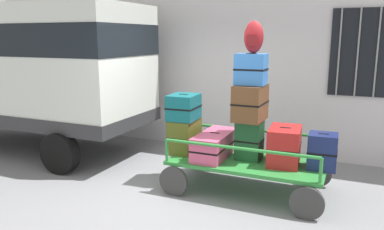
{
  "coord_description": "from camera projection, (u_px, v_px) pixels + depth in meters",
  "views": [
    {
      "loc": [
        2.29,
        -4.86,
        2.27
      ],
      "look_at": [
        -0.03,
        0.42,
        1.09
      ],
      "focal_mm": 35.77,
      "sensor_mm": 36.0,
      "label": 1
    }
  ],
  "objects": [
    {
      "name": "backpack",
      "position": [
        254.0,
        37.0,
        5.23
      ],
      "size": [
        0.27,
        0.22,
        0.44
      ],
      "color": "maroon",
      "rests_on": "suitcase_center_top"
    },
    {
      "name": "suitcase_right_bottom",
      "position": [
        322.0,
        151.0,
        5.23
      ],
      "size": [
        0.41,
        0.38,
        0.5
      ],
      "color": "navy",
      "rests_on": "luggage_cart"
    },
    {
      "name": "suitcase_center_top",
      "position": [
        251.0,
        69.0,
        5.39
      ],
      "size": [
        0.43,
        0.34,
        0.44
      ],
      "color": "#3372C6",
      "rests_on": "suitcase_center_middle"
    },
    {
      "name": "suitcase_center_bottom",
      "position": [
        249.0,
        140.0,
        5.62
      ],
      "size": [
        0.38,
        0.33,
        0.59
      ],
      "color": "#194C28",
      "rests_on": "luggage_cart"
    },
    {
      "name": "suitcase_left_middle",
      "position": [
        184.0,
        107.0,
        5.88
      ],
      "size": [
        0.44,
        0.54,
        0.39
      ],
      "color": "#0F5960",
      "rests_on": "suitcase_left_bottom"
    },
    {
      "name": "suitcase_midleft_bottom",
      "position": [
        215.0,
        145.0,
        5.79
      ],
      "size": [
        0.44,
        1.0,
        0.37
      ],
      "color": "#CC4C72",
      "rests_on": "luggage_cart"
    },
    {
      "name": "van",
      "position": [
        27.0,
        64.0,
        7.6
      ],
      "size": [
        4.92,
        2.01,
        2.84
      ],
      "color": "silver",
      "rests_on": "ground"
    },
    {
      "name": "suitcase_midright_bottom",
      "position": [
        284.0,
        146.0,
        5.42
      ],
      "size": [
        0.49,
        0.68,
        0.53
      ],
      "color": "#B21E1E",
      "rests_on": "luggage_cart"
    },
    {
      "name": "suitcase_center_middle",
      "position": [
        250.0,
        103.0,
        5.5
      ],
      "size": [
        0.42,
        0.59,
        0.52
      ],
      "color": "brown",
      "rests_on": "suitcase_center_bottom"
    },
    {
      "name": "building_wall",
      "position": [
        237.0,
        25.0,
        7.49
      ],
      "size": [
        12.0,
        0.38,
        5.0
      ],
      "color": "silver",
      "rests_on": "ground"
    },
    {
      "name": "cart_railing",
      "position": [
        249.0,
        141.0,
        5.59
      ],
      "size": [
        2.18,
        1.12,
        0.34
      ],
      "color": "#2D8438",
      "rests_on": "luggage_cart"
    },
    {
      "name": "luggage_cart",
      "position": [
        248.0,
        165.0,
        5.67
      ],
      "size": [
        2.31,
        1.26,
        0.49
      ],
      "color": "#2D8438",
      "rests_on": "ground"
    },
    {
      "name": "suitcase_left_bottom",
      "position": [
        185.0,
        136.0,
        5.99
      ],
      "size": [
        0.38,
        0.55,
        0.53
      ],
      "color": "#4C5119",
      "rests_on": "luggage_cart"
    },
    {
      "name": "ground_plane",
      "position": [
        182.0,
        191.0,
        5.72
      ],
      "size": [
        40.0,
        40.0,
        0.0
      ],
      "primitive_type": "plane",
      "color": "gray"
    }
  ]
}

